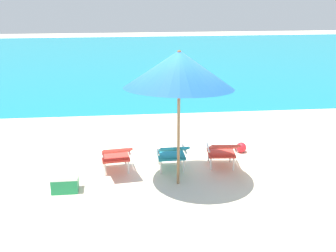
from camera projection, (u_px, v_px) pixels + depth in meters
ground_plane at (154, 109)px, 12.19m from camera, size 40.00×40.00×0.00m
ocean_band at (141, 59)px, 20.24m from camera, size 40.00×18.00×0.01m
lounge_chair_left at (116, 154)px, 7.94m from camera, size 0.63×0.93×0.68m
lounge_chair_center at (172, 153)px, 8.02m from camera, size 0.56×0.88×0.68m
lounge_chair_right at (223, 150)px, 8.14m from camera, size 0.61×0.92×0.68m
beach_umbrella_center at (179, 69)px, 7.02m from camera, size 2.35×2.38×2.48m
beach_ball at (241, 147)px, 9.07m from camera, size 0.22×0.22×0.22m
cooler_box at (65, 183)px, 7.35m from camera, size 0.47×0.33×0.32m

